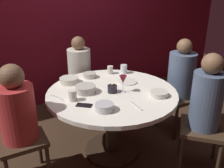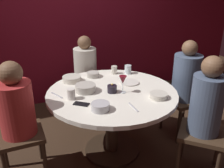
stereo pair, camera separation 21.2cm
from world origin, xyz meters
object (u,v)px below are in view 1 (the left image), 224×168
dinner_plate (127,82)px  cup_by_right_diner (124,69)px  cell_phone (84,105)px  bowl_serving_large (105,107)px  bowl_small_white (159,94)px  bowl_salad_center (90,75)px  seated_diner_right (181,76)px  cup_by_left_diner (72,96)px  seated_diner_back (80,69)px  bowl_rice_portion (69,80)px  seated_diner_front_right (206,102)px  seated_diner_left (18,113)px  dining_table (112,105)px  wine_glass (123,80)px  bowl_sauce_side (85,89)px  cup_near_candle (110,70)px  candle_holder (112,89)px

dinner_plate → cup_by_right_diner: (0.12, 0.27, 0.04)m
dinner_plate → cell_phone: (-0.63, -0.28, -0.00)m
bowl_serving_large → bowl_small_white: bowl_serving_large is taller
bowl_salad_center → bowl_serving_large: bearing=-104.8°
bowl_salad_center → cup_by_right_diner: cup_by_right_diner is taller
dinner_plate → cup_by_right_diner: size_ratio=1.98×
bowl_serving_large → bowl_salad_center: bearing=75.2°
seated_diner_right → bowl_salad_center: 1.07m
seated_diner_right → cup_by_left_diner: size_ratio=11.18×
seated_diner_back → dinner_plate: 0.80m
dinner_plate → bowl_rice_portion: size_ratio=1.01×
seated_diner_front_right → seated_diner_left: bearing=22.7°
bowl_small_white → cup_by_right_diner: bearing=87.5°
dining_table → seated_diner_left: seated_diner_left is taller
seated_diner_right → wine_glass: size_ratio=6.59×
bowl_sauce_side → cup_near_candle: bearing=37.0°
candle_holder → bowl_serving_large: (-0.24, -0.30, -0.00)m
candle_holder → seated_diner_back: bearing=89.5°
dining_table → dinner_plate: (0.26, 0.12, 0.16)m
cup_by_left_diner → cup_near_candle: bearing=35.8°
seated_diner_right → bowl_serving_large: (-1.17, -0.32, 0.04)m
seated_diner_right → candle_holder: 0.93m
wine_glass → bowl_salad_center: size_ratio=1.21×
wine_glass → bowl_rice_portion: bearing=128.6°
seated_diner_front_right → wine_glass: (-0.55, 0.57, 0.12)m
bowl_sauce_side → cup_by_right_diner: 0.69m
cell_phone → dining_table: bearing=-27.4°
seated_diner_left → bowl_small_white: size_ratio=6.72×
bowl_salad_center → seated_diner_left: bearing=-152.1°
cell_phone → cup_by_left_diner: size_ratio=1.35×
seated_diner_right → cell_phone: bearing=6.7°
dining_table → seated_diner_left: 0.92m
cell_phone → bowl_serving_large: size_ratio=0.87×
dining_table → cup_by_right_diner: bearing=46.5°
seated_diner_back → bowl_rice_portion: (-0.30, -0.46, 0.06)m
bowl_salad_center → bowl_rice_portion: (-0.26, -0.04, 0.00)m
bowl_small_white → cup_near_candle: cup_near_candle is taller
cup_near_candle → cup_by_left_diner: 0.80m
seated_diner_front_right → cell_phone: 1.11m
seated_diner_right → seated_diner_front_right: 0.70m
bowl_salad_center → cup_by_right_diner: 0.42m
bowl_rice_portion → bowl_salad_center: bearing=9.2°
seated_diner_left → bowl_rice_portion: size_ratio=5.68×
candle_holder → bowl_rice_portion: candle_holder is taller
candle_holder → cup_by_right_diner: (0.39, 0.42, 0.01)m
seated_diner_right → bowl_rice_portion: (-1.23, 0.42, 0.04)m
dining_table → seated_diner_right: seated_diner_right is taller
dinner_plate → bowl_sauce_side: bearing=-177.7°
cup_by_right_diner → seated_diner_left: bearing=-162.9°
dining_table → cup_by_left_diner: cup_by_left_diner is taller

